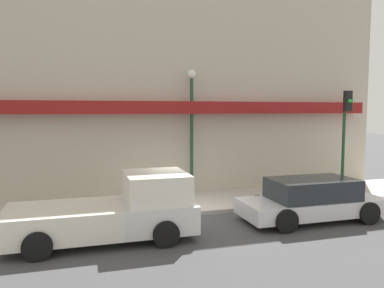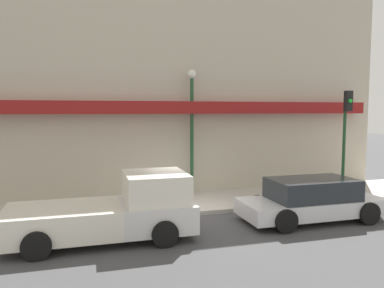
{
  "view_description": "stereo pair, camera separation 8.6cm",
  "coord_description": "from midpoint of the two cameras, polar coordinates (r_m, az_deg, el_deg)",
  "views": [
    {
      "loc": [
        -3.43,
        -11.91,
        3.59
      ],
      "look_at": [
        0.47,
        1.26,
        2.34
      ],
      "focal_mm": 35.0,
      "sensor_mm": 36.0,
      "label": 1
    },
    {
      "loc": [
        -3.34,
        -11.94,
        3.59
      ],
      "look_at": [
        0.47,
        1.26,
        2.34
      ],
      "focal_mm": 35.0,
      "sensor_mm": 36.0,
      "label": 2
    }
  ],
  "objects": [
    {
      "name": "sidewalk",
      "position": [
        14.35,
        -2.36,
        -9.01
      ],
      "size": [
        36.0,
        3.14,
        0.14
      ],
      "color": "#B7B2A8",
      "rests_on": "ground"
    },
    {
      "name": "building",
      "position": [
        16.92,
        -5.03,
        8.91
      ],
      "size": [
        19.8,
        3.8,
        10.33
      ],
      "color": "#BCB29E",
      "rests_on": "ground"
    },
    {
      "name": "traffic_light",
      "position": [
        15.92,
        22.19,
        2.69
      ],
      "size": [
        0.28,
        0.42,
        4.2
      ],
      "color": "#1E4728",
      "rests_on": "sidewalk"
    },
    {
      "name": "pickup_truck",
      "position": [
        10.78,
        -11.81,
        -9.95
      ],
      "size": [
        5.05,
        2.28,
        1.81
      ],
      "rotation": [
        0.0,
        0.0,
        0.02
      ],
      "color": "silver",
      "rests_on": "ground"
    },
    {
      "name": "fire_hydrant",
      "position": [
        15.12,
        14.45,
        -6.75
      ],
      "size": [
        0.16,
        0.16,
        0.74
      ],
      "color": "#196633",
      "rests_on": "sidewalk"
    },
    {
      "name": "parked_car",
      "position": [
        12.91,
        17.61,
        -8.09
      ],
      "size": [
        4.72,
        2.03,
        1.37
      ],
      "rotation": [
        0.0,
        0.0,
        0.0
      ],
      "color": "silver",
      "rests_on": "ground"
    },
    {
      "name": "ground_plane",
      "position": [
        12.91,
        -0.63,
        -10.96
      ],
      "size": [
        80.0,
        80.0,
        0.0
      ],
      "primitive_type": "plane",
      "color": "#424244"
    },
    {
      "name": "street_lamp",
      "position": [
        15.27,
        -0.22,
        4.3
      ],
      "size": [
        0.36,
        0.36,
        5.08
      ],
      "color": "#1E4728",
      "rests_on": "sidewalk"
    }
  ]
}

